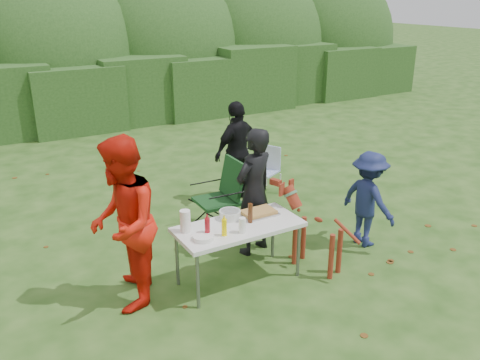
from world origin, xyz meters
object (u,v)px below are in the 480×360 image
mustard_bottle (224,227)px  beer_bottle (250,213)px  person_cook (254,192)px  person_red_jacket (123,224)px  folding_table (239,229)px  paper_towel_roll (185,221)px  dog (318,231)px  lawn_chair (264,170)px  ketchup_bottle (207,227)px  camping_chair (217,197)px  person_black_puffy (238,151)px  child (368,199)px

mustard_bottle → beer_bottle: size_ratio=0.83×
person_cook → person_red_jacket: person_red_jacket is taller
mustard_bottle → beer_bottle: beer_bottle is taller
folding_table → paper_towel_roll: (-0.61, 0.16, 0.18)m
person_red_jacket → dog: person_red_jacket is taller
lawn_chair → beer_bottle: size_ratio=3.33×
ketchup_bottle → paper_towel_roll: size_ratio=0.85×
camping_chair → beer_bottle: bearing=80.8°
person_red_jacket → person_black_puffy: size_ratio=1.16×
person_cook → dog: 0.97m
person_cook → dog: bearing=102.1°
lawn_chair → paper_towel_roll: bearing=14.7°
person_red_jacket → person_black_puffy: 3.28m
mustard_bottle → beer_bottle: (0.43, 0.15, 0.02)m
person_red_jacket → paper_towel_roll: (0.70, -0.07, -0.10)m
folding_table → mustard_bottle: (-0.27, -0.15, 0.15)m
person_cook → ketchup_bottle: bearing=15.0°
person_red_jacket → person_black_puffy: (2.59, 2.02, -0.13)m
mustard_bottle → paper_towel_roll: bearing=137.3°
person_red_jacket → camping_chair: bearing=144.7°
person_red_jacket → paper_towel_roll: size_ratio=7.46×
folding_table → paper_towel_roll: 0.65m
mustard_bottle → dog: bearing=-4.4°
folding_table → person_black_puffy: size_ratio=0.90×
mustard_bottle → beer_bottle: bearing=18.7°
beer_bottle → person_black_puffy: bearing=63.4°
folding_table → ketchup_bottle: size_ratio=6.82×
person_black_puffy → beer_bottle: 2.52m
person_cook → paper_towel_roll: size_ratio=6.60×
child → camping_chair: size_ratio=1.25×
beer_bottle → child: bearing=-1.7°
dog → camping_chair: size_ratio=1.01×
mustard_bottle → person_black_puffy: bearing=57.0°
dog → paper_towel_roll: (-1.60, 0.41, 0.36)m
camping_chair → person_black_puffy: bearing=-131.7°
person_cook → dog: size_ratio=1.59×
person_red_jacket → person_black_puffy: person_red_jacket is taller
person_black_puffy → child: (0.71, -2.31, -0.17)m
folding_table → person_black_puffy: bearing=60.2°
person_black_puffy → child: 2.42m
lawn_chair → camping_chair: bearing=7.7°
dog → lawn_chair: (0.84, 2.54, -0.11)m
paper_towel_roll → dog: bearing=-14.2°
beer_bottle → lawn_chair: bearing=53.8°
child → dog: (-1.00, -0.19, -0.15)m
dog → child: bearing=-97.7°
person_black_puffy → child: bearing=91.6°
mustard_bottle → paper_towel_roll: paper_towel_roll is taller
camping_chair → beer_bottle: (-0.26, -1.33, 0.32)m
camping_chair → paper_towel_roll: bearing=50.6°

